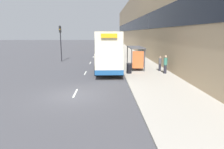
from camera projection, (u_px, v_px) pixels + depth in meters
ground_plane at (74, 96)px, 13.52m from camera, size 220.00×220.00×0.00m
pavement at (122, 49)px, 51.38m from camera, size 5.00×93.00×0.14m
terrace_facade at (138, 23)px, 50.16m from camera, size 3.10×93.00×13.29m
lane_mark_0 at (75, 93)px, 14.13m from camera, size 0.12×2.00×0.01m
lane_mark_1 at (85, 73)px, 21.22m from camera, size 0.12×2.00×0.01m
lane_mark_2 at (90, 63)px, 28.31m from camera, size 0.12×2.00×0.01m
lane_mark_3 at (93, 57)px, 35.40m from camera, size 0.12×2.00×0.01m
lane_mark_4 at (95, 53)px, 42.50m from camera, size 0.12×2.00×0.01m
bus_shelter at (137, 54)px, 22.57m from camera, size 1.60×4.20×2.48m
double_decker_bus_near at (108, 50)px, 22.96m from camera, size 2.85×11.55×4.30m
double_decker_bus_ahead at (107, 44)px, 35.85m from camera, size 2.85×10.25×4.30m
car_0 at (107, 41)px, 79.80m from camera, size 1.99×4.30×1.67m
pedestrian_at_shelter at (165, 64)px, 20.14m from camera, size 0.36×0.36×1.83m
pedestrian_1 at (160, 64)px, 21.49m from camera, size 0.31×0.31×1.58m
litter_bin at (129, 68)px, 20.25m from camera, size 0.55×0.55×1.05m
traffic_light_far_kerb at (60, 38)px, 29.12m from camera, size 0.30×0.32×5.23m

